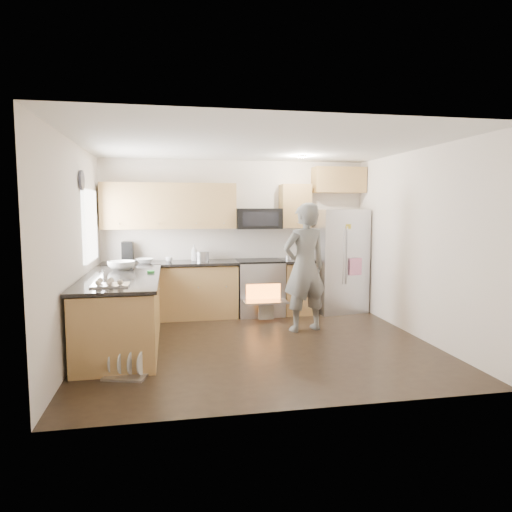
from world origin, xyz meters
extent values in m
plane|color=black|center=(0.00, 0.00, 0.00)|extent=(4.50, 4.50, 0.00)
cube|color=silver|center=(0.00, 2.00, 1.30)|extent=(4.50, 0.04, 2.60)
cube|color=silver|center=(0.00, -2.00, 1.30)|extent=(4.50, 0.04, 2.60)
cube|color=silver|center=(-2.25, 0.00, 1.30)|extent=(0.04, 4.00, 2.60)
cube|color=silver|center=(2.25, 0.00, 1.30)|extent=(0.04, 4.00, 2.60)
cube|color=white|center=(0.00, 0.00, 2.60)|extent=(4.50, 4.00, 0.04)
cube|color=white|center=(-2.23, 1.00, 1.55)|extent=(0.04, 1.00, 1.00)
cylinder|color=#F5E2C4|center=(0.90, 1.10, 2.58)|extent=(0.14, 0.14, 0.02)
cylinder|color=#474754|center=(-2.22, 0.45, 2.15)|extent=(0.03, 0.26, 0.26)
cube|color=#A48241|center=(-1.12, 1.70, 0.43)|extent=(2.15, 0.60, 0.87)
cube|color=black|center=(-1.12, 1.69, 0.91)|extent=(2.19, 0.64, 0.04)
cube|color=#A48241|center=(1.00, 1.70, 0.43)|extent=(0.50, 0.60, 0.87)
cube|color=black|center=(1.00, 1.69, 0.91)|extent=(0.54, 0.64, 0.04)
cube|color=#A48241|center=(-1.12, 1.83, 1.83)|extent=(2.16, 0.33, 0.74)
cube|color=#A48241|center=(1.00, 1.83, 1.83)|extent=(0.50, 0.33, 0.74)
cube|color=#A48241|center=(1.78, 1.83, 2.28)|extent=(0.90, 0.33, 0.44)
imported|color=white|center=(-1.53, 1.69, 0.96)|extent=(0.28, 0.28, 0.07)
imported|color=silver|center=(-0.73, 1.80, 1.06)|extent=(0.10, 0.10, 0.27)
imported|color=silver|center=(-1.14, 1.70, 0.97)|extent=(0.11, 0.11, 0.09)
cylinder|color=#B7B7BC|center=(-0.61, 1.77, 1.00)|extent=(0.23, 0.23, 0.16)
cube|color=black|center=(-1.80, 1.82, 1.09)|extent=(0.18, 0.21, 0.33)
cylinder|color=#B7B7BC|center=(0.83, 1.64, 0.96)|extent=(0.09, 0.09, 0.07)
cube|color=#A48241|center=(-1.75, 0.25, 0.43)|extent=(0.90, 2.30, 0.87)
cube|color=black|center=(-1.75, 0.25, 0.91)|extent=(0.96, 2.36, 0.04)
imported|color=white|center=(-1.81, 0.90, 0.99)|extent=(0.39, 0.39, 0.12)
cube|color=green|center=(-1.38, 0.49, 0.94)|extent=(0.10, 0.07, 0.03)
cube|color=#B7B7BC|center=(-1.79, -0.50, 0.97)|extent=(0.41, 0.31, 0.09)
cube|color=#B7B7BC|center=(0.35, 1.68, 0.45)|extent=(0.76, 0.62, 0.90)
cube|color=black|center=(0.35, 1.68, 0.92)|extent=(0.76, 0.60, 0.03)
cube|color=orange|center=(0.35, 1.36, 0.40)|extent=(0.56, 0.02, 0.34)
cube|color=#B7B7BC|center=(0.35, 1.20, 0.32)|extent=(0.70, 0.34, 0.03)
cube|color=beige|center=(0.35, 1.15, 0.18)|extent=(0.24, 0.03, 0.28)
cube|color=black|center=(0.35, 1.80, 1.62)|extent=(0.76, 0.40, 0.34)
cube|color=#B7B7BC|center=(1.74, 1.70, 0.89)|extent=(0.97, 0.81, 1.77)
cylinder|color=#B7B7BC|center=(1.71, 1.35, 1.01)|extent=(0.02, 0.02, 0.96)
cylinder|color=#B7B7BC|center=(1.77, 1.35, 1.01)|extent=(0.02, 0.02, 0.96)
cube|color=#FF93C2|center=(1.93, 1.36, 0.82)|extent=(0.23, 0.04, 0.29)
cube|color=#89AEDC|center=(1.56, 1.36, 1.30)|extent=(0.17, 0.04, 0.21)
imported|color=slate|center=(0.80, 0.56, 0.94)|extent=(0.76, 0.59, 1.87)
cube|color=#B7B7BC|center=(-1.60, -0.86, 0.01)|extent=(0.53, 0.47, 0.03)
cylinder|color=silver|center=(-1.75, -0.82, 0.15)|extent=(0.09, 0.24, 0.25)
cylinder|color=silver|center=(-1.65, -0.85, 0.15)|extent=(0.09, 0.24, 0.25)
cylinder|color=silver|center=(-1.55, -0.88, 0.15)|extent=(0.09, 0.24, 0.25)
cylinder|color=silver|center=(-1.45, -0.91, 0.15)|extent=(0.09, 0.24, 0.25)
camera|label=1|loc=(-1.12, -5.77, 1.79)|focal=32.00mm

